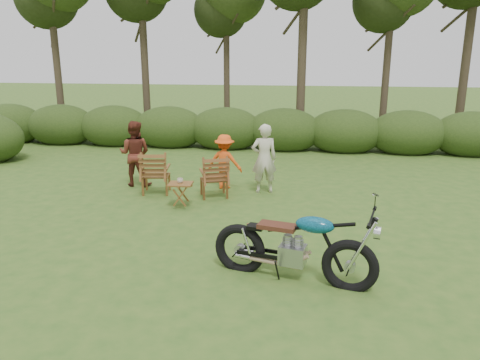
# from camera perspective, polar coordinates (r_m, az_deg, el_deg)

# --- Properties ---
(ground) EXTENTS (80.00, 80.00, 0.00)m
(ground) POSITION_cam_1_polar(r_m,az_deg,el_deg) (7.43, 1.68, -10.15)
(ground) COLOR #2E521B
(ground) RESTS_ON ground
(tree_line) EXTENTS (22.52, 11.62, 8.14)m
(tree_line) POSITION_cam_1_polar(r_m,az_deg,el_deg) (16.41, 7.66, 17.38)
(tree_line) COLOR #382D1E
(tree_line) RESTS_ON ground
(motorcycle) EXTENTS (2.43, 1.38, 1.31)m
(motorcycle) POSITION_cam_1_polar(r_m,az_deg,el_deg) (7.04, 6.34, -11.80)
(motorcycle) COLOR #0C7EA7
(motorcycle) RESTS_ON ground
(lawn_chair_right) EXTENTS (0.85, 0.85, 0.97)m
(lawn_chair_right) POSITION_cam_1_polar(r_m,az_deg,el_deg) (10.72, -3.17, -2.01)
(lawn_chair_right) COLOR brown
(lawn_chair_right) RESTS_ON ground
(lawn_chair_left) EXTENTS (0.79, 0.79, 1.01)m
(lawn_chair_left) POSITION_cam_1_polar(r_m,az_deg,el_deg) (11.15, -10.10, -1.55)
(lawn_chair_left) COLOR brown
(lawn_chair_left) RESTS_ON ground
(side_table) EXTENTS (0.54, 0.46, 0.53)m
(side_table) POSITION_cam_1_polar(r_m,az_deg,el_deg) (9.99, -7.22, -1.84)
(side_table) COLOR brown
(side_table) RESTS_ON ground
(cup) EXTENTS (0.15, 0.15, 0.10)m
(cup) POSITION_cam_1_polar(r_m,az_deg,el_deg) (9.94, -7.32, -0.06)
(cup) COLOR #C1B69F
(cup) RESTS_ON side_table
(adult_a) EXTENTS (0.67, 0.53, 1.62)m
(adult_a) POSITION_cam_1_polar(r_m,az_deg,el_deg) (11.05, 2.89, -1.48)
(adult_a) COLOR beige
(adult_a) RESTS_ON ground
(adult_b) EXTENTS (0.79, 0.62, 1.60)m
(adult_b) POSITION_cam_1_polar(r_m,az_deg,el_deg) (11.89, -12.47, -0.61)
(adult_b) COLOR #5C261A
(adult_b) RESTS_ON ground
(child) EXTENTS (0.91, 0.61, 1.31)m
(child) POSITION_cam_1_polar(r_m,az_deg,el_deg) (11.37, -1.86, -0.98)
(child) COLOR #EF5316
(child) RESTS_ON ground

